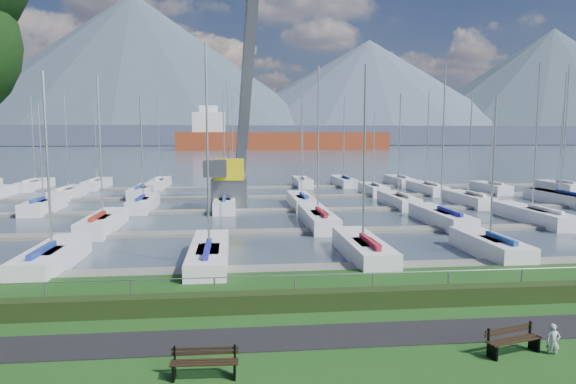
{
  "coord_description": "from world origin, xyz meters",
  "views": [
    {
      "loc": [
        -3.22,
        -18.62,
        6.45
      ],
      "look_at": [
        0.0,
        12.0,
        3.0
      ],
      "focal_mm": 32.0,
      "sensor_mm": 36.0,
      "label": 1
    }
  ],
  "objects": [
    {
      "name": "bench_right",
      "position": [
        4.9,
        -4.86,
        0.42
      ],
      "size": [
        1.85,
        0.89,
        0.85
      ],
      "rotation": [
        0.0,
        0.0,
        0.27
      ],
      "color": "black",
      "rests_on": "grass"
    },
    {
      "name": "sailboat_fleet",
      "position": [
        -0.89,
        29.01,
        5.31
      ],
      "size": [
        74.74,
        49.49,
        13.6
      ],
      "color": "#1D3E95",
      "rests_on": "water"
    },
    {
      "name": "fence",
      "position": [
        0.0,
        0.0,
        1.2
      ],
      "size": [
        80.0,
        0.04,
        0.04
      ],
      "primitive_type": "cylinder",
      "rotation": [
        0.0,
        1.57,
        0.0
      ],
      "color": "gray",
      "rests_on": "grass"
    },
    {
      "name": "path",
      "position": [
        0.0,
        -3.0,
        0.01
      ],
      "size": [
        160.0,
        2.0,
        0.04
      ],
      "primitive_type": "cube",
      "color": "black",
      "rests_on": "grass"
    },
    {
      "name": "cargo_ship_mid",
      "position": [
        14.35,
        212.2,
        3.59
      ],
      "size": [
        94.92,
        22.79,
        21.5
      ],
      "rotation": [
        0.0,
        0.0,
        0.05
      ],
      "color": "maroon",
      "rests_on": "water"
    },
    {
      "name": "foothill",
      "position": [
        0.0,
        330.0,
        6.0
      ],
      "size": [
        900.0,
        80.0,
        12.0
      ],
      "primitive_type": "cube",
      "color": "#424B61",
      "rests_on": "water"
    },
    {
      "name": "hedge",
      "position": [
        0.0,
        -0.4,
        0.35
      ],
      "size": [
        80.0,
        0.7,
        0.7
      ],
      "primitive_type": "cube",
      "color": "black",
      "rests_on": "grass"
    },
    {
      "name": "person",
      "position": [
        6.07,
        -5.01,
        0.53
      ],
      "size": [
        0.45,
        0.35,
        1.07
      ],
      "primitive_type": "imported",
      "rotation": [
        0.0,
        0.0,
        -0.28
      ],
      "color": "#A9A9AF",
      "rests_on": "grass"
    },
    {
      "name": "mountains",
      "position": [
        7.35,
        404.62,
        46.68
      ],
      "size": [
        1190.0,
        360.0,
        115.0
      ],
      "color": "#3F4E5D",
      "rests_on": "water"
    },
    {
      "name": "bench_left",
      "position": [
        -4.07,
        -5.42,
        0.42
      ],
      "size": [
        1.82,
        0.5,
        0.85
      ],
      "rotation": [
        0.0,
        0.0,
        -0.04
      ],
      "color": "black",
      "rests_on": "grass"
    },
    {
      "name": "docks",
      "position": [
        0.0,
        26.0,
        -0.22
      ],
      "size": [
        90.0,
        41.6,
        0.25
      ],
      "color": "gray",
      "rests_on": "water"
    },
    {
      "name": "water",
      "position": [
        0.0,
        260.0,
        -0.4
      ],
      "size": [
        800.0,
        540.0,
        0.2
      ],
      "primitive_type": "cube",
      "color": "#3D4B59"
    },
    {
      "name": "crane",
      "position": [
        -3.2,
        29.83,
        5.33
      ],
      "size": [
        5.3,
        13.26,
        22.35
      ],
      "rotation": [
        0.0,
        0.0,
        -0.04
      ],
      "color": "slate",
      "rests_on": "water"
    }
  ]
}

